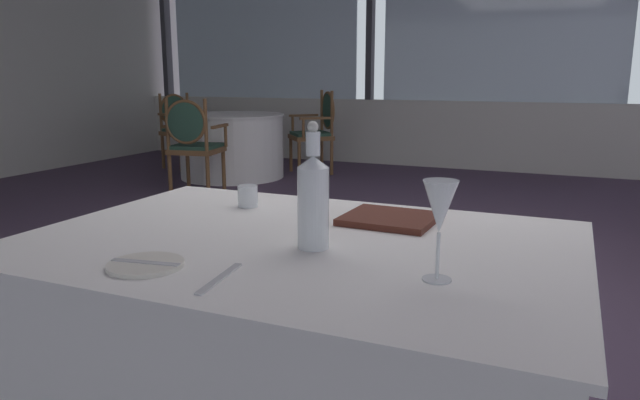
{
  "coord_description": "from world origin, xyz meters",
  "views": [
    {
      "loc": [
        0.89,
        -2.99,
        1.17
      ],
      "look_at": [
        0.23,
        -1.48,
        0.82
      ],
      "focal_mm": 32.68,
      "sensor_mm": 36.0,
      "label": 1
    }
  ],
  "objects_px": {
    "dining_chair_0_2": "(192,139)",
    "water_tumbler": "(248,196)",
    "menu_book": "(390,219)",
    "side_plate": "(144,264)",
    "water_bottle": "(313,199)",
    "dining_chair_0_0": "(318,126)",
    "dining_chair_0_1": "(180,124)",
    "wine_glass": "(440,209)"
  },
  "relations": [
    {
      "from": "water_tumbler",
      "to": "dining_chair_0_2",
      "type": "bearing_deg",
      "value": 128.36
    },
    {
      "from": "water_bottle",
      "to": "dining_chair_0_0",
      "type": "bearing_deg",
      "value": 113.43
    },
    {
      "from": "menu_book",
      "to": "dining_chair_0_2",
      "type": "height_order",
      "value": "dining_chair_0_2"
    },
    {
      "from": "dining_chair_0_1",
      "to": "dining_chair_0_2",
      "type": "bearing_deg",
      "value": -30.06
    },
    {
      "from": "water_tumbler",
      "to": "dining_chair_0_1",
      "type": "height_order",
      "value": "dining_chair_0_1"
    },
    {
      "from": "dining_chair_0_0",
      "to": "dining_chair_0_2",
      "type": "relative_size",
      "value": 1.04
    },
    {
      "from": "side_plate",
      "to": "water_tumbler",
      "type": "xyz_separation_m",
      "value": [
        -0.1,
        0.65,
        0.03
      ]
    },
    {
      "from": "wine_glass",
      "to": "menu_book",
      "type": "bearing_deg",
      "value": 118.11
    },
    {
      "from": "menu_book",
      "to": "dining_chair_0_0",
      "type": "bearing_deg",
      "value": 118.34
    },
    {
      "from": "water_tumbler",
      "to": "dining_chair_0_0",
      "type": "relative_size",
      "value": 0.07
    },
    {
      "from": "side_plate",
      "to": "wine_glass",
      "type": "distance_m",
      "value": 0.69
    },
    {
      "from": "dining_chair_0_1",
      "to": "wine_glass",
      "type": "bearing_deg",
      "value": -28.88
    },
    {
      "from": "dining_chair_0_0",
      "to": "dining_chair_0_1",
      "type": "relative_size",
      "value": 1.05
    },
    {
      "from": "side_plate",
      "to": "menu_book",
      "type": "relative_size",
      "value": 0.66
    },
    {
      "from": "water_tumbler",
      "to": "menu_book",
      "type": "height_order",
      "value": "water_tumbler"
    },
    {
      "from": "side_plate",
      "to": "wine_glass",
      "type": "relative_size",
      "value": 0.8
    },
    {
      "from": "menu_book",
      "to": "dining_chair_0_2",
      "type": "xyz_separation_m",
      "value": [
        -2.94,
        3.09,
        -0.19
      ]
    },
    {
      "from": "water_tumbler",
      "to": "dining_chair_0_2",
      "type": "height_order",
      "value": "dining_chair_0_2"
    },
    {
      "from": "side_plate",
      "to": "water_bottle",
      "type": "bearing_deg",
      "value": 44.44
    },
    {
      "from": "side_plate",
      "to": "dining_chair_0_2",
      "type": "distance_m",
      "value": 4.5
    },
    {
      "from": "dining_chair_0_0",
      "to": "water_bottle",
      "type": "bearing_deg",
      "value": 73.08
    },
    {
      "from": "menu_book",
      "to": "dining_chair_0_2",
      "type": "bearing_deg",
      "value": 136.01
    },
    {
      "from": "menu_book",
      "to": "dining_chair_0_1",
      "type": "relative_size",
      "value": 0.28
    },
    {
      "from": "dining_chair_0_0",
      "to": "dining_chair_0_1",
      "type": "distance_m",
      "value": 1.81
    },
    {
      "from": "water_bottle",
      "to": "dining_chair_0_1",
      "type": "bearing_deg",
      "value": 129.78
    },
    {
      "from": "dining_chair_0_2",
      "to": "dining_chair_0_1",
      "type": "bearing_deg",
      "value": 29.94
    },
    {
      "from": "dining_chair_0_2",
      "to": "water_tumbler",
      "type": "bearing_deg",
      "value": -151.99
    },
    {
      "from": "side_plate",
      "to": "water_bottle",
      "type": "relative_size",
      "value": 0.54
    },
    {
      "from": "dining_chair_0_0",
      "to": "dining_chair_0_2",
      "type": "bearing_deg",
      "value": 29.93
    },
    {
      "from": "side_plate",
      "to": "menu_book",
      "type": "bearing_deg",
      "value": 57.55
    },
    {
      "from": "dining_chair_0_1",
      "to": "water_bottle",
      "type": "bearing_deg",
      "value": -30.56
    },
    {
      "from": "side_plate",
      "to": "menu_book",
      "type": "xyz_separation_m",
      "value": [
        0.4,
        0.63,
        0.01
      ]
    },
    {
      "from": "water_bottle",
      "to": "wine_glass",
      "type": "relative_size",
      "value": 1.48
    },
    {
      "from": "dining_chair_0_0",
      "to": "dining_chair_0_2",
      "type": "height_order",
      "value": "dining_chair_0_0"
    },
    {
      "from": "dining_chair_0_2",
      "to": "water_bottle",
      "type": "bearing_deg",
      "value": -150.76
    },
    {
      "from": "water_bottle",
      "to": "wine_glass",
      "type": "xyz_separation_m",
      "value": [
        0.35,
        -0.12,
        0.03
      ]
    },
    {
      "from": "water_tumbler",
      "to": "dining_chair_0_1",
      "type": "relative_size",
      "value": 0.08
    },
    {
      "from": "water_bottle",
      "to": "dining_chair_0_0",
      "type": "height_order",
      "value": "water_bottle"
    },
    {
      "from": "side_plate",
      "to": "dining_chair_0_0",
      "type": "xyz_separation_m",
      "value": [
        -1.92,
        5.42,
        -0.16
      ]
    },
    {
      "from": "wine_glass",
      "to": "dining_chair_0_0",
      "type": "distance_m",
      "value": 5.85
    },
    {
      "from": "water_tumbler",
      "to": "dining_chair_0_2",
      "type": "distance_m",
      "value": 3.93
    },
    {
      "from": "dining_chair_0_0",
      "to": "wine_glass",
      "type": "bearing_deg",
      "value": 75.75
    }
  ]
}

